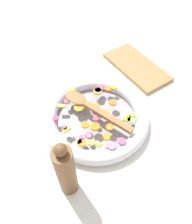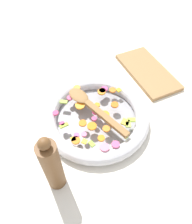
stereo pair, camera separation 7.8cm
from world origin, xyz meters
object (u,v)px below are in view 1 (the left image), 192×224
Objects in this scene: skillet at (96,117)px; cutting_board at (136,67)px; wooden_spoon at (90,106)px; pepper_mill at (66,171)px.

skillet is 1.24× the size of cutting_board.
wooden_spoon is 1.18× the size of pepper_mill.
wooden_spoon is 0.36m from cutting_board.
wooden_spoon is at bearing -161.52° from skillet.
skillet is at bearing 18.48° from wooden_spoon.
wooden_spoon reaches higher than cutting_board.
cutting_board is (-0.14, 0.32, -0.01)m from skillet.
pepper_mill is (0.16, -0.21, 0.09)m from skillet.
skillet reaches higher than cutting_board.
pepper_mill reaches higher than skillet.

